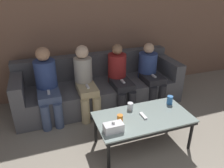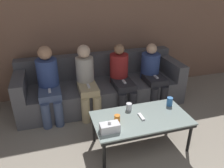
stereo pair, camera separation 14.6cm
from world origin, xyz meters
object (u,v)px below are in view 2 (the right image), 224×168
object	(u,v)px
seated_person_left_end	(49,82)
seated_person_right_end	(152,72)
cup_near_left	(129,107)
cup_near_right	(170,102)
cup_far_center	(117,119)
coffee_table	(141,120)
seated_person_mid_left	(86,79)
game_remote	(141,117)
seated_person_mid_right	(121,76)
tissue_box	(110,127)
couch	(101,86)

from	to	relation	value
seated_person_left_end	seated_person_right_end	bearing A→B (deg)	-0.30
cup_near_left	cup_near_right	distance (m)	0.57
cup_far_center	seated_person_left_end	size ratio (longest dim) A/B	0.10
cup_near_left	seated_person_right_end	distance (m)	1.15
coffee_table	seated_person_mid_left	xyz separation A→B (m)	(-0.49, 1.06, 0.16)
coffee_table	cup_near_left	bearing A→B (deg)	112.68
cup_near_left	game_remote	xyz separation A→B (m)	(0.09, -0.21, -0.04)
seated_person_mid_left	seated_person_mid_right	size ratio (longest dim) A/B	1.03
seated_person_left_end	tissue_box	bearing A→B (deg)	-63.51
couch	seated_person_mid_left	xyz separation A→B (m)	(-0.29, -0.23, 0.28)
couch	seated_person_right_end	xyz separation A→B (m)	(0.87, -0.22, 0.25)
cup_far_center	seated_person_right_end	world-z (taller)	seated_person_right_end
cup_near_right	cup_far_center	world-z (taller)	cup_near_right
coffee_table	seated_person_left_end	bearing A→B (deg)	134.56
coffee_table	seated_person_mid_left	size ratio (longest dim) A/B	1.10
game_remote	couch	bearing A→B (deg)	98.72
coffee_table	cup_near_right	size ratio (longest dim) A/B	10.13
seated_person_left_end	seated_person_mid_right	distance (m)	1.16
coffee_table	cup_near_left	size ratio (longest dim) A/B	12.64
couch	cup_near_right	xyz separation A→B (m)	(0.68, -1.13, 0.21)
couch	seated_person_mid_right	bearing A→B (deg)	-38.45
coffee_table	cup_far_center	size ratio (longest dim) A/B	11.14
couch	tissue_box	distance (m)	1.47
tissue_box	seated_person_mid_left	world-z (taller)	seated_person_mid_left
couch	cup_far_center	bearing A→B (deg)	-95.50
couch	tissue_box	world-z (taller)	couch
cup_far_center	seated_person_mid_right	xyz separation A→B (m)	(0.41, 1.08, 0.05)
cup_near_right	seated_person_mid_left	size ratio (longest dim) A/B	0.11
couch	cup_far_center	distance (m)	1.33
seated_person_mid_left	couch	bearing A→B (deg)	38.16
coffee_table	seated_person_mid_left	world-z (taller)	seated_person_mid_left
couch	cup_near_left	bearing A→B (deg)	-84.16
tissue_box	seated_person_mid_left	bearing A→B (deg)	91.67
cup_far_center	seated_person_right_end	xyz separation A→B (m)	(0.99, 1.10, 0.04)
couch	cup_near_left	size ratio (longest dim) A/B	29.14
tissue_box	seated_person_left_end	world-z (taller)	seated_person_left_end
cup_near_left	seated_person_mid_left	distance (m)	0.94
couch	seated_person_left_end	distance (m)	0.94
seated_person_mid_left	seated_person_mid_right	world-z (taller)	seated_person_mid_left
cup_far_center	coffee_table	bearing A→B (deg)	4.34
game_remote	seated_person_left_end	bearing A→B (deg)	134.56
seated_person_mid_left	seated_person_right_end	bearing A→B (deg)	0.58
couch	seated_person_mid_left	world-z (taller)	seated_person_mid_left
coffee_table	cup_far_center	distance (m)	0.34
cup_near_right	game_remote	xyz separation A→B (m)	(-0.48, -0.16, -0.05)
seated_person_mid_left	tissue_box	bearing A→B (deg)	-88.33
coffee_table	game_remote	size ratio (longest dim) A/B	8.01
coffee_table	cup_far_center	xyz separation A→B (m)	(-0.32, -0.02, 0.10)
game_remote	seated_person_mid_right	distance (m)	1.07
cup_far_center	tissue_box	size ratio (longest dim) A/B	0.49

